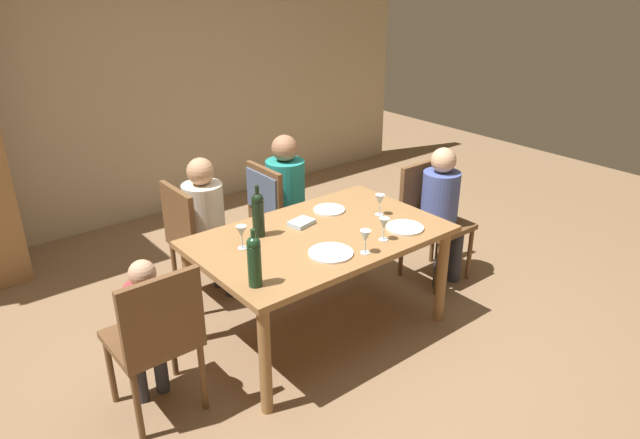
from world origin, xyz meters
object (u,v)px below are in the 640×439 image
object	(u,v)px
person_man_guest	(288,193)
wine_glass_centre	(380,201)
chair_far_left	(195,235)
wine_bottle_dark_red	(258,213)
dining_table	(320,245)
chair_far_right	(273,205)
wine_glass_near_right	(384,224)
person_child_small	(147,320)
wine_glass_far	(365,237)
dinner_plate_guest_left	(331,253)
dinner_plate_host	(405,228)
wine_bottle_tall_green	(254,260)
chair_left_end	(157,334)
person_woman_host	(442,206)
dinner_plate_guest_right	(329,210)
wine_glass_near_left	(242,232)
person_man_bearded	(208,218)
chair_right_end	(430,213)

from	to	relation	value
person_man_guest	wine_glass_centre	size ratio (longest dim) A/B	7.63
chair_far_left	wine_bottle_dark_red	distance (m)	0.76
dining_table	chair_far_right	world-z (taller)	chair_far_right
wine_glass_near_right	person_child_small	bearing A→B (deg)	166.52
wine_glass_centre	dining_table	bearing A→B (deg)	177.90
person_man_guest	wine_glass_far	size ratio (longest dim) A/B	7.63
dinner_plate_guest_left	dinner_plate_host	bearing A→B (deg)	-2.51
chair_far_right	wine_bottle_tall_green	distance (m)	1.52
dining_table	dinner_plate_host	size ratio (longest dim) A/B	6.47
chair_left_end	person_woman_host	distance (m)	2.37
wine_bottle_dark_red	wine_glass_centre	xyz separation A→B (m)	(0.83, -0.24, -0.05)
chair_far_left	dinner_plate_guest_right	bearing A→B (deg)	49.61
dinner_plate_guest_right	wine_glass_near_left	bearing A→B (deg)	-171.50
person_man_guest	person_child_small	distance (m)	1.79
wine_glass_near_left	dinner_plate_host	xyz separation A→B (m)	(0.98, -0.43, -0.10)
wine_bottle_tall_green	dinner_plate_guest_left	bearing A→B (deg)	2.77
person_child_small	wine_glass_near_right	size ratio (longest dim) A/B	6.28
chair_far_left	person_man_bearded	world-z (taller)	person_man_bearded
wine_glass_near_left	wine_glass_centre	distance (m)	1.02
chair_right_end	wine_glass_far	world-z (taller)	chair_right_end
person_child_small	wine_bottle_tall_green	xyz separation A→B (m)	(0.50, -0.31, 0.33)
person_man_guest	wine_glass_near_left	distance (m)	1.17
person_woman_host	person_child_small	xyz separation A→B (m)	(-2.37, 0.05, -0.07)
wine_glass_centre	wine_glass_near_right	world-z (taller)	same
chair_far_left	chair_left_end	bearing A→B (deg)	-37.19
chair_right_end	wine_glass_near_right	bearing A→B (deg)	23.65
person_woman_host	dinner_plate_host	world-z (taller)	person_woman_host
wine_glass_centre	dinner_plate_guest_left	xyz separation A→B (m)	(-0.64, -0.24, -0.10)
dinner_plate_guest_left	dinner_plate_guest_right	distance (m)	0.66
wine_glass_near_left	wine_glass_near_right	world-z (taller)	same
dinner_plate_guest_left	wine_glass_near_left	bearing A→B (deg)	132.93
person_woman_host	wine_bottle_tall_green	distance (m)	1.90
wine_glass_near_right	dinner_plate_guest_right	world-z (taller)	wine_glass_near_right
dining_table	wine_glass_centre	bearing A→B (deg)	-2.10
dining_table	person_child_small	size ratio (longest dim) A/B	1.72
dinner_plate_guest_left	chair_right_end	bearing A→B (deg)	14.88
dining_table	chair_right_end	size ratio (longest dim) A/B	1.75
person_child_small	wine_glass_near_right	xyz separation A→B (m)	(1.44, -0.34, 0.28)
wine_bottle_tall_green	dinner_plate_guest_left	distance (m)	0.57
chair_left_end	wine_bottle_tall_green	size ratio (longest dim) A/B	2.77
chair_far_right	dinner_plate_guest_right	xyz separation A→B (m)	(0.05, -0.63, 0.15)
chair_far_right	wine_glass_near_right	world-z (taller)	chair_far_right
wine_glass_near_left	wine_glass_near_right	size ratio (longest dim) A/B	1.00
dinner_plate_guest_right	person_man_bearded	bearing A→B (deg)	134.88
dinner_plate_host	wine_glass_centre	bearing A→B (deg)	83.52
dining_table	wine_bottle_tall_green	bearing A→B (deg)	-157.04
person_man_bearded	wine_bottle_tall_green	xyz separation A→B (m)	(-0.35, -1.17, 0.25)
person_man_bearded	wine_glass_near_left	xyz separation A→B (m)	(-0.16, -0.75, 0.20)
person_woman_host	person_man_bearded	bearing A→B (deg)	-30.82
wine_glass_far	wine_bottle_dark_red	bearing A→B (deg)	120.82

